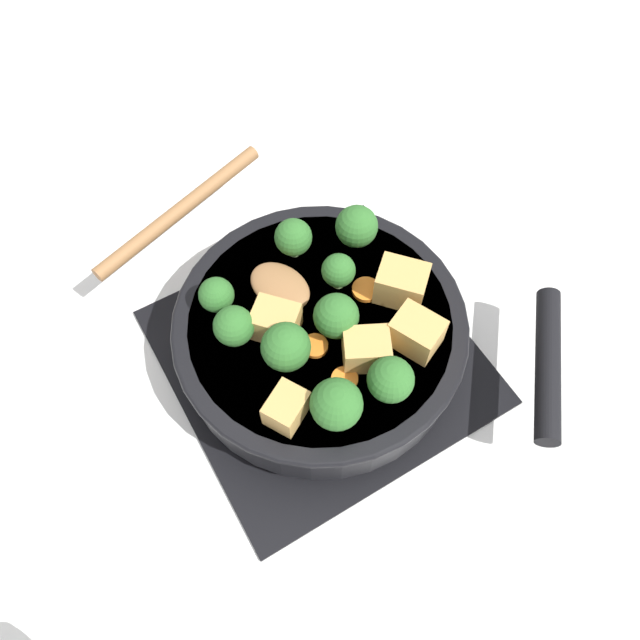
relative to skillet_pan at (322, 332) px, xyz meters
name	(u,v)px	position (x,y,z in m)	size (l,w,h in m)	color
ground_plane	(320,357)	(0.00, 0.00, -0.06)	(2.40, 2.40, 0.00)	silver
front_burner_grate	(320,352)	(0.00, 0.00, -0.05)	(0.31, 0.31, 0.03)	black
skillet_pan	(322,332)	(0.00, 0.00, 0.00)	(0.38, 0.36, 0.06)	black
wooden_spoon	(222,242)	(-0.04, 0.13, 0.03)	(0.22, 0.22, 0.02)	olive
tofu_cube_center_large	(401,283)	(0.08, -0.01, 0.04)	(0.05, 0.04, 0.04)	tan
tofu_cube_near_handle	(416,333)	(0.06, -0.07, 0.04)	(0.05, 0.04, 0.04)	tan
tofu_cube_east_chunk	(366,349)	(0.01, -0.06, 0.04)	(0.04, 0.03, 0.03)	tan
tofu_cube_west_chunk	(276,322)	(-0.04, 0.01, 0.04)	(0.04, 0.03, 0.03)	tan
tofu_cube_back_piece	(286,408)	(-0.08, -0.07, 0.04)	(0.04, 0.03, 0.03)	tan
broccoli_floret_near_spoon	(293,238)	(0.02, 0.09, 0.05)	(0.04, 0.04, 0.05)	#709956
broccoli_floret_center_top	(338,271)	(0.04, 0.03, 0.05)	(0.03, 0.03, 0.04)	#709956
broccoli_floret_east_rim	(357,227)	(0.08, 0.06, 0.05)	(0.04, 0.04, 0.05)	#709956
broccoli_floret_west_rim	(336,316)	(0.01, -0.02, 0.05)	(0.04, 0.04, 0.05)	#709956
broccoli_floret_north_edge	(216,295)	(-0.08, 0.06, 0.05)	(0.03, 0.03, 0.04)	#709956
broccoli_floret_south_cluster	(234,326)	(-0.08, 0.02, 0.05)	(0.04, 0.04, 0.05)	#709956
broccoli_floret_mid_floret	(286,347)	(-0.05, -0.02, 0.05)	(0.05, 0.05, 0.05)	#709956
broccoli_floret_small_inner	(391,380)	(0.01, -0.10, 0.05)	(0.04, 0.04, 0.05)	#709956
broccoli_floret_tall_stem	(336,404)	(-0.04, -0.09, 0.05)	(0.05, 0.05, 0.05)	#709956
carrot_slice_orange_thin	(315,346)	(-0.02, -0.02, 0.03)	(0.03, 0.03, 0.01)	orange
carrot_slice_near_center	(366,290)	(0.06, 0.01, 0.03)	(0.03, 0.03, 0.01)	orange
carrot_slice_edge_slice	(345,379)	(-0.02, -0.07, 0.03)	(0.03, 0.03, 0.01)	orange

